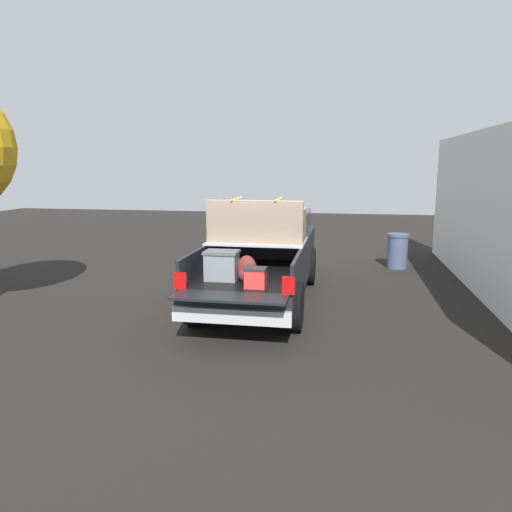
% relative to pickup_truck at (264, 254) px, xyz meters
% --- Properties ---
extents(ground_plane, '(40.00, 40.00, 0.00)m').
position_rel_pickup_truck_xyz_m(ground_plane, '(-0.36, -0.00, -0.96)').
color(ground_plane, black).
extents(pickup_truck, '(6.05, 2.06, 2.23)m').
position_rel_pickup_truck_xyz_m(pickup_truck, '(0.00, 0.00, 0.00)').
color(pickup_truck, black).
rests_on(pickup_truck, ground_plane).
extents(building_facade, '(11.62, 0.36, 3.66)m').
position_rel_pickup_truck_xyz_m(building_facade, '(0.79, -4.83, 0.87)').
color(building_facade, white).
rests_on(building_facade, ground_plane).
extents(trash_can, '(0.60, 0.60, 0.98)m').
position_rel_pickup_truck_xyz_m(trash_can, '(3.74, -3.21, -0.46)').
color(trash_can, '#3F4C66').
rests_on(trash_can, ground_plane).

